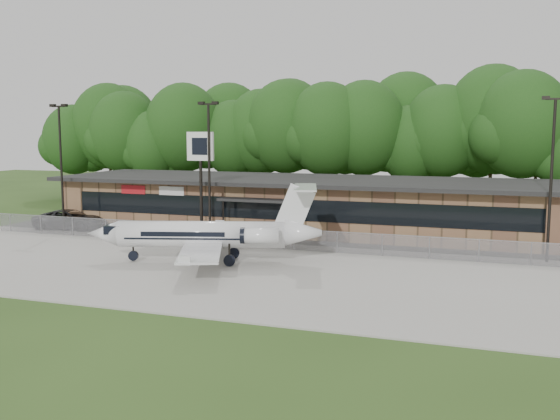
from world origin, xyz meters
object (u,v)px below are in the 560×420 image
at_px(business_jet, 210,235).
at_px(pole_sign, 200,158).
at_px(suv, 71,220).
at_px(terminal, 304,204).

distance_m(business_jet, pole_sign, 9.44).
bearing_deg(suv, business_jet, -123.41).
bearing_deg(terminal, pole_sign, -129.21).
xyz_separation_m(suv, pole_sign, (12.49, -0.99, 5.34)).
height_order(terminal, suv, terminal).
bearing_deg(pole_sign, terminal, 51.97).
relative_size(business_jet, suv, 2.44).
relative_size(business_jet, pole_sign, 1.80).
relative_size(suv, pole_sign, 0.74).
relative_size(terminal, business_jet, 2.82).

